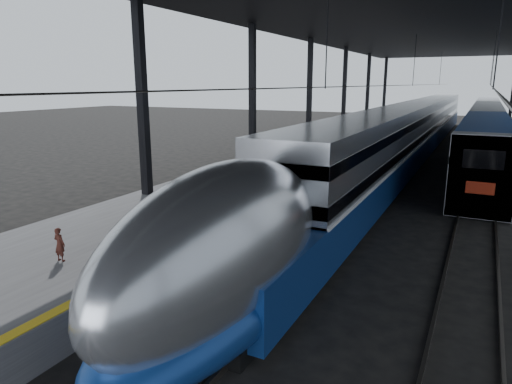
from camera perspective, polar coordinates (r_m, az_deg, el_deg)
The scene contains 8 objects.
ground at distance 13.37m, azimuth -7.49°, elevation -11.58°, with size 160.00×160.00×0.00m, color black.
platform at distance 32.14m, azimuth 7.30°, elevation 4.16°, with size 6.00×80.00×1.00m, color #4C4C4F.
yellow_strip at distance 31.27m, azimuth 12.18°, elevation 4.65°, with size 0.30×80.00×0.01m, color gold.
rails at distance 30.59m, azimuth 21.56°, elevation 2.05°, with size 6.52×80.00×0.16m.
canopy at distance 30.59m, azimuth 17.97°, elevation 19.38°, with size 18.00×75.00×9.47m.
tgv_train at distance 36.28m, azimuth 18.73°, elevation 6.89°, with size 2.88×65.20×4.13m.
second_train at distance 47.97m, azimuth 26.76°, elevation 7.48°, with size 2.61×56.05×3.60m.
child at distance 13.25m, azimuth -23.35°, elevation -6.03°, with size 0.34×0.22×0.93m, color #441E16.
Camera 1 is at (6.88, -9.98, 5.63)m, focal length 32.00 mm.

